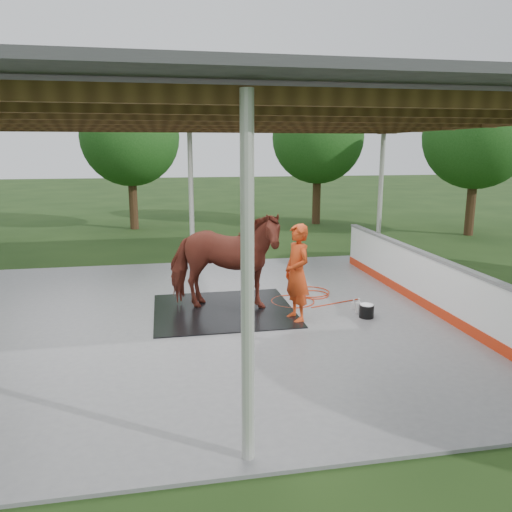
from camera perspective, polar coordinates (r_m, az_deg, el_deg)
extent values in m
plane|color=#1E3814|center=(10.09, -5.49, -7.22)|extent=(100.00, 100.00, 0.00)
cube|color=slate|center=(10.08, -5.49, -7.09)|extent=(12.00, 10.00, 0.05)
cylinder|color=beige|center=(5.04, -0.98, -3.61)|extent=(0.14, 0.14, 3.85)
cylinder|color=beige|center=(14.27, -7.41, 6.60)|extent=(0.14, 0.14, 3.85)
cylinder|color=beige|center=(15.67, 14.03, 6.83)|extent=(0.14, 0.14, 3.85)
cube|color=brown|center=(5.08, -1.46, 17.86)|extent=(12.00, 0.10, 0.18)
cube|color=brown|center=(6.55, -3.66, 16.57)|extent=(12.00, 0.10, 0.18)
cube|color=brown|center=(8.04, -5.04, 15.74)|extent=(12.00, 0.10, 0.18)
cube|color=brown|center=(9.53, -5.97, 15.17)|extent=(12.00, 0.10, 0.18)
cube|color=brown|center=(11.03, -6.66, 14.75)|extent=(12.00, 0.10, 0.18)
cube|color=brown|center=(12.52, -7.17, 14.42)|extent=(12.00, 0.10, 0.18)
cube|color=brown|center=(14.02, -7.58, 14.17)|extent=(12.00, 0.10, 0.18)
cube|color=brown|center=(11.52, 24.51, 13.65)|extent=(0.12, 10.00, 0.18)
cube|color=#38383A|center=(9.54, -6.00, 16.37)|extent=(12.60, 10.60, 0.10)
cube|color=red|center=(11.38, 18.28, -4.74)|extent=(0.14, 8.00, 0.20)
cube|color=white|center=(11.25, 18.48, -2.30)|extent=(0.12, 8.00, 1.00)
cube|color=slate|center=(11.14, 18.66, 0.29)|extent=(0.16, 8.00, 0.06)
cylinder|color=#382314|center=(21.63, -13.84, 5.91)|extent=(0.36, 0.36, 2.20)
sphere|color=#194714|center=(21.52, -14.22, 13.07)|extent=(4.00, 4.00, 4.00)
cylinder|color=#382314|center=(22.65, 6.92, 6.44)|extent=(0.36, 0.36, 2.20)
sphere|color=#194714|center=(22.54, 7.10, 13.29)|extent=(4.00, 4.00, 4.00)
cylinder|color=#382314|center=(21.22, 23.32, 5.15)|extent=(0.36, 0.36, 2.20)
sphere|color=#194714|center=(21.11, 23.95, 12.43)|extent=(4.00, 4.00, 4.00)
cube|color=black|center=(10.43, -3.70, -6.19)|extent=(2.84, 2.67, 0.02)
imported|color=maroon|center=(10.15, -3.78, -0.57)|extent=(2.69, 1.94, 2.07)
imported|color=red|center=(9.64, 4.72, -1.93)|extent=(0.61, 0.78, 1.90)
cylinder|color=black|center=(10.21, 12.52, -6.18)|extent=(0.29, 0.29, 0.26)
cylinder|color=white|center=(10.17, 12.55, -5.50)|extent=(0.27, 0.27, 0.03)
imported|color=silver|center=(10.41, 11.63, -5.59)|extent=(0.14, 0.14, 0.32)
imported|color=#338CD8|center=(10.69, 11.11, -5.40)|extent=(0.13, 0.13, 0.21)
torus|color=#B42A0C|center=(11.01, 4.22, -5.18)|extent=(0.96, 0.96, 0.02)
torus|color=#B42A0C|center=(11.76, 6.22, -4.09)|extent=(0.89, 0.89, 0.02)
torus|color=#B42A0C|center=(11.54, 6.59, -4.41)|extent=(0.70, 0.70, 0.02)
cylinder|color=#B42A0C|center=(10.99, 9.08, -5.34)|extent=(1.20, 0.41, 0.02)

